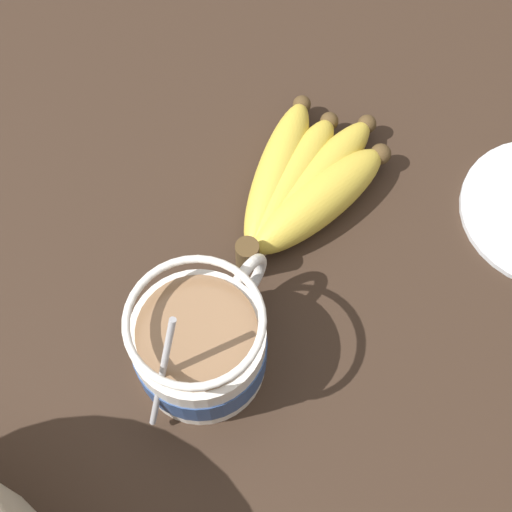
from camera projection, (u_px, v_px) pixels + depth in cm
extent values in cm
cube|color=#332319|center=(257.00, 302.00, 62.87)|extent=(112.03, 112.03, 3.88)
cylinder|color=white|center=(203.00, 350.00, 55.04)|extent=(10.19, 10.19, 7.23)
cylinder|color=navy|center=(203.00, 351.00, 55.27)|extent=(10.39, 10.39, 3.35)
torus|color=white|center=(247.00, 286.00, 56.19)|extent=(5.50, 0.90, 5.50)
cylinder|color=#846042|center=(199.00, 333.00, 51.71)|extent=(8.99, 8.99, 0.40)
torus|color=white|center=(197.00, 322.00, 49.70)|extent=(10.19, 10.19, 0.60)
cylinder|color=#B2B2B7|center=(164.00, 377.00, 50.09)|extent=(5.03, 0.50, 12.13)
ellipsoid|color=#B2B2B7|center=(191.00, 376.00, 56.27)|extent=(3.00, 2.00, 0.80)
cylinder|color=#4C381E|center=(247.00, 255.00, 59.44)|extent=(2.00, 2.00, 3.00)
ellipsoid|color=gold|center=(321.00, 201.00, 62.70)|extent=(15.73, 7.83, 4.35)
sphere|color=#4C381E|center=(380.00, 154.00, 64.94)|extent=(1.96, 1.96, 1.96)
ellipsoid|color=gold|center=(313.00, 185.00, 63.70)|extent=(17.25, 4.92, 3.94)
sphere|color=#4C381E|center=(367.00, 124.00, 66.70)|extent=(1.77, 1.77, 1.77)
ellipsoid|color=gold|center=(293.00, 183.00, 63.83)|extent=(15.80, 5.77, 3.87)
sphere|color=#4C381E|center=(329.00, 121.00, 66.89)|extent=(1.74, 1.74, 1.74)
ellipsoid|color=gold|center=(278.00, 173.00, 64.29)|extent=(16.71, 8.63, 3.87)
sphere|color=#4C381E|center=(302.00, 104.00, 67.77)|extent=(1.74, 1.74, 1.74)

